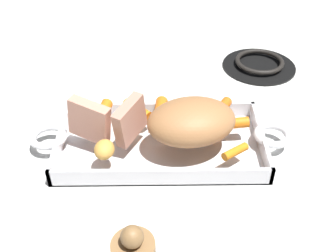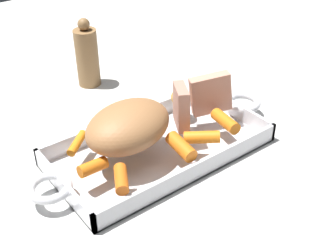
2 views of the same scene
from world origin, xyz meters
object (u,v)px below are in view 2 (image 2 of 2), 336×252
object	(u,v)px
pork_roast	(128,126)
baby_carrot_center_left	(225,121)
baby_carrot_northwest	(202,137)
potato_golden_large	(180,98)
roast_slice_outer	(181,107)
baby_carrot_southwest	(77,143)
baby_carrot_long	(181,147)
baby_carrot_northeast	(93,167)
roast_slice_thin	(211,94)
roasting_dish	(160,147)
baby_carrot_southeast	(121,179)
pepper_mill	(87,56)

from	to	relation	value
pork_roast	baby_carrot_center_left	size ratio (longest dim) A/B	2.43
baby_carrot_northwest	potato_golden_large	bearing A→B (deg)	67.66
roast_slice_outer	baby_carrot_southwest	distance (m)	0.19
baby_carrot_long	potato_golden_large	distance (m)	0.15
pork_roast	baby_carrot_northeast	world-z (taller)	pork_roast
baby_carrot_southwest	potato_golden_large	size ratio (longest dim) A/B	1.31
roast_slice_outer	roast_slice_thin	size ratio (longest dim) A/B	0.98
roast_slice_outer	baby_carrot_northwest	xyz separation A→B (m)	(-0.01, -0.07, -0.03)
roasting_dish	baby_carrot_northeast	size ratio (longest dim) A/B	10.48
baby_carrot_center_left	baby_carrot_southeast	xyz separation A→B (m)	(-0.23, -0.02, -0.00)
roasting_dish	baby_carrot_center_left	distance (m)	0.12
baby_carrot_southeast	baby_carrot_northeast	size ratio (longest dim) A/B	1.12
pepper_mill	potato_golden_large	bearing A→B (deg)	-74.78
pepper_mill	roasting_dish	bearing A→B (deg)	-95.46
pork_roast	baby_carrot_northwest	size ratio (longest dim) A/B	2.59
pork_roast	pepper_mill	bearing A→B (deg)	73.99
roasting_dish	baby_carrot_southwest	world-z (taller)	baby_carrot_southwest
baby_carrot_long	baby_carrot_southeast	world-z (taller)	baby_carrot_long
baby_carrot_long	baby_carrot_center_left	size ratio (longest dim) A/B	0.90
pepper_mill	baby_carrot_northeast	bearing A→B (deg)	-117.87
baby_carrot_northeast	pepper_mill	bearing A→B (deg)	62.13
pork_roast	potato_golden_large	world-z (taller)	pork_roast
baby_carrot_northwest	pepper_mill	xyz separation A→B (m)	(-0.02, 0.36, 0.02)
roast_slice_outer	baby_carrot_northeast	xyz separation A→B (m)	(-0.19, -0.02, -0.03)
potato_golden_large	roasting_dish	bearing A→B (deg)	-147.22
pork_roast	baby_carrot_center_left	distance (m)	0.18
pork_roast	potato_golden_large	size ratio (longest dim) A/B	3.84
baby_carrot_northwest	baby_carrot_long	xyz separation A→B (m)	(-0.05, -0.00, 0.00)
roasting_dish	baby_carrot_southwest	distance (m)	0.14
baby_carrot_northwest	pepper_mill	distance (m)	0.36
baby_carrot_southeast	baby_carrot_center_left	bearing A→B (deg)	4.74
roasting_dish	baby_carrot_northeast	distance (m)	0.14
roast_slice_thin	baby_carrot_southeast	xyz separation A→B (m)	(-0.24, -0.07, -0.03)
roast_slice_outer	roast_slice_thin	world-z (taller)	roast_slice_thin
pork_roast	roast_slice_outer	world-z (taller)	roast_slice_outer
baby_carrot_long	baby_carrot_southwest	size ratio (longest dim) A/B	1.09
pork_roast	pepper_mill	world-z (taller)	pepper_mill
pork_roast	baby_carrot_long	size ratio (longest dim) A/B	2.69
potato_golden_large	roast_slice_outer	bearing A→B (deg)	-127.77
roasting_dish	pepper_mill	distance (m)	0.31
baby_carrot_center_left	baby_carrot_northwest	bearing A→B (deg)	-169.66
baby_carrot_center_left	pepper_mill	bearing A→B (deg)	103.22
pepper_mill	baby_carrot_southwest	bearing A→B (deg)	-122.66
baby_carrot_long	baby_carrot_center_left	world-z (taller)	baby_carrot_long
roast_slice_thin	baby_carrot_northeast	distance (m)	0.26
roast_slice_outer	baby_carrot_long	distance (m)	0.09
baby_carrot_southwest	potato_golden_large	distance (m)	0.22
baby_carrot_northwest	baby_carrot_northeast	bearing A→B (deg)	166.88
baby_carrot_center_left	pepper_mill	xyz separation A→B (m)	(-0.08, 0.35, 0.02)
roasting_dish	roast_slice_outer	bearing A→B (deg)	8.55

